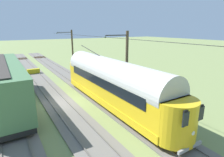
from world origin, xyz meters
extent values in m
plane|color=olive|center=(0.00, 0.00, 0.00)|extent=(220.00, 220.00, 0.00)
cube|color=#666059|center=(-4.10, 0.00, 0.05)|extent=(2.80, 80.00, 0.10)
cube|color=#59544C|center=(-3.39, 0.00, 0.14)|extent=(0.07, 80.00, 0.08)
cube|color=#59544C|center=(-4.82, 0.00, 0.14)|extent=(0.07, 80.00, 0.08)
cube|color=#47331E|center=(-4.10, -32.00, 0.11)|extent=(2.50, 0.24, 0.08)
cube|color=#47331E|center=(-4.10, -31.35, 0.11)|extent=(2.50, 0.24, 0.08)
cube|color=#47331E|center=(-4.10, -30.70, 0.11)|extent=(2.50, 0.24, 0.08)
cube|color=#47331E|center=(-4.10, -30.05, 0.11)|extent=(2.50, 0.24, 0.08)
cube|color=#47331E|center=(-4.10, -29.40, 0.11)|extent=(2.50, 0.24, 0.08)
cube|color=#666059|center=(0.00, 0.00, 0.05)|extent=(2.80, 80.00, 0.10)
cube|color=#59544C|center=(0.72, 0.00, 0.14)|extent=(0.07, 80.00, 0.08)
cube|color=#59544C|center=(-0.72, 0.00, 0.14)|extent=(0.07, 80.00, 0.08)
cube|color=#47331E|center=(0.00, -32.00, 0.11)|extent=(2.50, 0.24, 0.08)
cube|color=#47331E|center=(0.00, -31.35, 0.11)|extent=(2.50, 0.24, 0.08)
cube|color=#47331E|center=(0.00, -30.70, 0.11)|extent=(2.50, 0.24, 0.08)
cube|color=#47331E|center=(0.00, -30.05, 0.11)|extent=(2.50, 0.24, 0.08)
cube|color=#47331E|center=(0.00, -29.40, 0.11)|extent=(2.50, 0.24, 0.08)
cube|color=#666059|center=(4.10, 0.00, 0.05)|extent=(2.80, 80.00, 0.10)
cube|color=#59544C|center=(3.39, 0.00, 0.14)|extent=(0.07, 80.00, 0.08)
cube|color=#47331E|center=(4.10, -32.00, 0.11)|extent=(2.50, 0.24, 0.08)
cube|color=#47331E|center=(4.10, -31.35, 0.11)|extent=(2.50, 0.24, 0.08)
cube|color=#47331E|center=(4.10, -30.70, 0.11)|extent=(2.50, 0.24, 0.08)
cube|color=#47331E|center=(4.10, -30.05, 0.11)|extent=(2.50, 0.24, 0.08)
cube|color=#47331E|center=(4.10, -29.40, 0.11)|extent=(2.50, 0.24, 0.08)
cube|color=gold|center=(-4.10, 2.84, 0.71)|extent=(2.65, 14.38, 0.55)
cube|color=gold|center=(-4.10, 2.84, 1.46)|extent=(2.55, 14.38, 0.95)
cube|color=gold|center=(-4.10, 2.84, 2.46)|extent=(2.55, 14.38, 1.05)
cylinder|color=#B7B7B2|center=(-4.10, 2.84, 2.98)|extent=(2.65, 14.09, 2.65)
cylinder|color=gold|center=(-4.10, 9.98, 1.70)|extent=(2.55, 2.55, 2.55)
cylinder|color=gold|center=(-4.10, -4.30, 1.70)|extent=(2.55, 2.55, 2.55)
cube|color=black|center=(-4.10, 11.11, 2.72)|extent=(1.63, 0.08, 0.36)
cube|color=black|center=(-4.10, 11.15, 2.41)|extent=(1.73, 0.06, 0.80)
cube|color=black|center=(-2.81, 2.84, 2.46)|extent=(0.04, 12.08, 0.80)
cube|color=black|center=(-5.40, 2.84, 2.46)|extent=(0.04, 12.08, 0.80)
cylinder|color=silver|center=(-4.10, 11.24, 1.46)|extent=(0.24, 0.06, 0.24)
cube|color=gray|center=(-4.10, 11.18, 0.53)|extent=(1.94, 0.12, 0.20)
cylinder|color=black|center=(-4.10, -1.58, 4.65)|extent=(0.07, 4.53, 0.75)
cylinder|color=black|center=(-3.39, 7.44, 0.56)|extent=(0.10, 0.76, 0.76)
cylinder|color=black|center=(-4.82, 7.44, 0.56)|extent=(0.10, 0.76, 0.76)
cylinder|color=black|center=(-3.39, -1.76, 0.56)|extent=(0.10, 0.76, 0.76)
cylinder|color=black|center=(-4.82, -1.76, 0.56)|extent=(0.10, 0.76, 0.76)
cube|color=#477047|center=(4.10, -2.00, 2.33)|extent=(2.90, 13.85, 3.20)
cube|color=#332D28|center=(4.10, -2.00, 3.99)|extent=(0.70, 12.47, 0.08)
cube|color=black|center=(4.10, -2.00, 0.53)|extent=(2.70, 13.85, 0.36)
cylinder|color=black|center=(3.39, 2.85, 0.60)|extent=(0.10, 0.84, 0.84)
cylinder|color=black|center=(3.39, -6.84, 0.60)|extent=(0.10, 0.84, 0.84)
cylinder|color=#4C3D28|center=(-6.54, -13.83, 3.33)|extent=(0.28, 0.28, 6.66)
cylinder|color=#2D2D2D|center=(-5.32, -13.83, 6.26)|extent=(2.43, 0.10, 0.10)
sphere|color=#334733|center=(-4.10, -13.83, 6.11)|extent=(0.16, 0.16, 0.16)
cylinder|color=#4C3D28|center=(-6.54, 1.78, 3.33)|extent=(0.28, 0.28, 6.66)
cylinder|color=#2D2D2D|center=(-5.32, 1.78, 6.26)|extent=(2.43, 0.10, 0.10)
sphere|color=#334733|center=(-4.10, 1.78, 6.11)|extent=(0.16, 0.16, 0.16)
cylinder|color=black|center=(-4.10, 9.59, 6.11)|extent=(0.03, 50.83, 0.03)
cylinder|color=black|center=(-5.32, -13.83, 6.26)|extent=(2.43, 0.02, 0.02)
cylinder|color=black|center=(-5.78, -7.28, 0.55)|extent=(0.08, 0.08, 1.10)
cylinder|color=red|center=(-5.78, -7.28, 1.22)|extent=(0.30, 0.30, 0.03)
cylinder|color=#262626|center=(-5.60, -7.28, 0.35)|extent=(0.33, 0.04, 0.54)
cube|color=#B2A519|center=(0.00, -13.73, 0.40)|extent=(1.80, 0.60, 0.80)
camera|label=1|loc=(4.15, 16.40, 6.86)|focal=29.49mm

